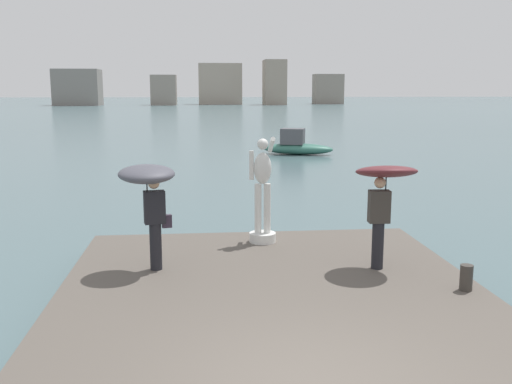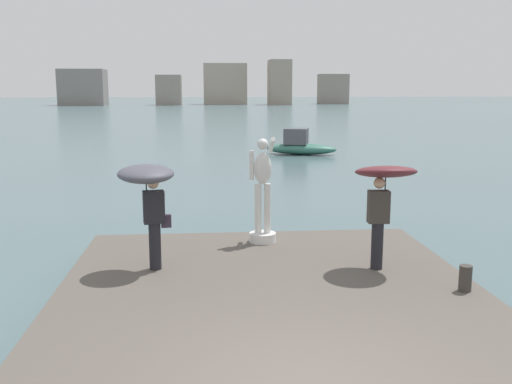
# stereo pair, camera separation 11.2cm
# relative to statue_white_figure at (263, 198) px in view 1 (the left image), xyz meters

# --- Properties ---
(ground_plane) EXTENTS (400.00, 400.00, 0.00)m
(ground_plane) POSITION_rel_statue_white_figure_xyz_m (-0.16, 33.68, -1.38)
(ground_plane) COLOR #4C666B
(pier) EXTENTS (7.17, 10.22, 0.40)m
(pier) POSITION_rel_statue_white_figure_xyz_m (-0.16, -4.21, -1.18)
(pier) COLOR #564F47
(pier) RESTS_ON ground
(statue_white_figure) EXTENTS (0.58, 0.85, 2.30)m
(statue_white_figure) POSITION_rel_statue_white_figure_xyz_m (0.00, 0.00, 0.00)
(statue_white_figure) COLOR silver
(statue_white_figure) RESTS_ON pier
(onlooker_left) EXTENTS (1.19, 1.21, 1.98)m
(onlooker_left) POSITION_rel_statue_white_figure_xyz_m (-2.27, -1.74, 0.59)
(onlooker_left) COLOR black
(onlooker_left) RESTS_ON pier
(onlooker_right) EXTENTS (1.18, 1.20, 2.01)m
(onlooker_right) POSITION_rel_statue_white_figure_xyz_m (2.01, -2.07, 0.59)
(onlooker_right) COLOR black
(onlooker_right) RESTS_ON pier
(mooring_bollard) EXTENTS (0.21, 0.21, 0.44)m
(mooring_bollard) POSITION_rel_statue_white_figure_xyz_m (3.04, -3.40, -0.76)
(mooring_bollard) COLOR #38332D
(mooring_bollard) RESTS_ON pier
(boat_mid) EXTENTS (4.20, 2.47, 1.47)m
(boat_mid) POSITION_rel_statue_white_figure_xyz_m (4.14, 20.18, -0.88)
(boat_mid) COLOR #336B5B
(boat_mid) RESTS_ON ground
(distant_skyline) EXTENTS (65.00, 12.67, 9.95)m
(distant_skyline) POSITION_rel_statue_white_figure_xyz_m (-1.65, 121.31, 2.80)
(distant_skyline) COLOR gray
(distant_skyline) RESTS_ON ground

